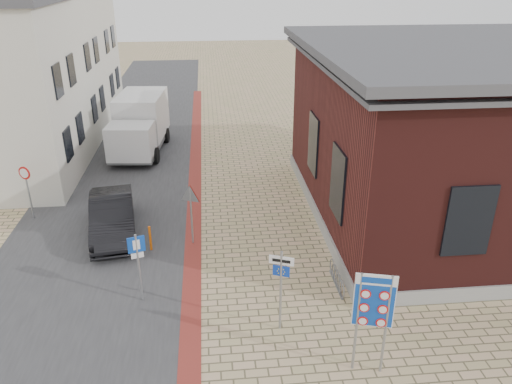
{
  "coord_description": "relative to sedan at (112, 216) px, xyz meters",
  "views": [
    {
      "loc": [
        -1.27,
        -10.89,
        9.42
      ],
      "look_at": [
        0.31,
        4.87,
        2.2
      ],
      "focal_mm": 35.0,
      "sensor_mm": 36.0,
      "label": 1
    }
  ],
  "objects": [
    {
      "name": "speed_sign",
      "position": [
        -3.48,
        1.63,
        0.77
      ],
      "size": [
        0.5,
        0.25,
        2.27
      ],
      "rotation": [
        0.0,
        0.0,
        -0.43
      ],
      "color": "gray",
      "rests_on": "ground"
    },
    {
      "name": "brick_building",
      "position": [
        14.01,
        0.63,
        2.74
      ],
      "size": [
        13.0,
        13.0,
        6.8
      ],
      "color": "gray",
      "rests_on": "ground"
    },
    {
      "name": "sedan",
      "position": [
        0.0,
        0.0,
        0.0
      ],
      "size": [
        2.28,
        4.73,
        1.49
      ],
      "primitive_type": "imported",
      "rotation": [
        0.0,
        0.0,
        0.16
      ],
      "color": "black",
      "rests_on": "ground"
    },
    {
      "name": "box_truck",
      "position": [
        0.06,
        9.4,
        0.82
      ],
      "size": [
        2.89,
        5.98,
        3.02
      ],
      "rotation": [
        0.0,
        0.0,
        -0.1
      ],
      "color": "slate",
      "rests_on": "ground"
    },
    {
      "name": "townhouse_mid",
      "position": [
        -5.98,
        11.63,
        3.82
      ],
      "size": [
        7.4,
        6.4,
        9.1
      ],
      "color": "beige",
      "rests_on": "ground"
    },
    {
      "name": "bollard",
      "position": [
        1.52,
        -1.37,
        -0.26
      ],
      "size": [
        0.11,
        0.11,
        0.97
      ],
      "primitive_type": "cylinder",
      "rotation": [
        0.0,
        0.0,
        0.3
      ],
      "color": "orange",
      "rests_on": "ground"
    },
    {
      "name": "ground",
      "position": [
        5.02,
        -6.37,
        -0.75
      ],
      "size": [
        120.0,
        120.0,
        0.0
      ],
      "primitive_type": "plane",
      "color": "tan",
      "rests_on": "ground"
    },
    {
      "name": "parking_sign",
      "position": [
        1.52,
        -4.37,
        0.81
      ],
      "size": [
        0.5,
        0.19,
        2.31
      ],
      "rotation": [
        0.0,
        0.0,
        0.3
      ],
      "color": "gray",
      "rests_on": "ground"
    },
    {
      "name": "border_sign",
      "position": [
        7.52,
        -7.87,
        1.33
      ],
      "size": [
        0.96,
        0.29,
        2.88
      ],
      "rotation": [
        0.0,
        0.0,
        -0.26
      ],
      "color": "gray",
      "rests_on": "ground"
    },
    {
      "name": "townhouse_far",
      "position": [
        -5.98,
        17.63,
        3.42
      ],
      "size": [
        7.4,
        6.4,
        8.3
      ],
      "color": "beige",
      "rests_on": "ground"
    },
    {
      "name": "yield_sign",
      "position": [
        3.02,
        -1.03,
        1.0
      ],
      "size": [
        0.77,
        0.38,
        2.3
      ],
      "rotation": [
        0.0,
        0.0,
        -0.41
      ],
      "color": "gray",
      "rests_on": "ground"
    },
    {
      "name": "road_strip",
      "position": [
        -0.48,
        8.63,
        -0.74
      ],
      "size": [
        7.0,
        60.0,
        0.02
      ],
      "primitive_type": "cube",
      "color": "#38383A",
      "rests_on": "ground"
    },
    {
      "name": "bike_rack",
      "position": [
        7.67,
        -4.17,
        -0.48
      ],
      "size": [
        0.08,
        1.8,
        0.6
      ],
      "color": "slate",
      "rests_on": "ground"
    },
    {
      "name": "essen_sign",
      "position": [
        5.55,
        -6.07,
        0.94
      ],
      "size": [
        0.65,
        0.29,
        2.53
      ],
      "rotation": [
        0.0,
        0.0,
        -0.38
      ],
      "color": "gray",
      "rests_on": "ground"
    },
    {
      "name": "curb_strip",
      "position": [
        3.02,
        3.63,
        -0.73
      ],
      "size": [
        0.6,
        40.0,
        0.02
      ],
      "primitive_type": "cube",
      "color": "maroon",
      "rests_on": "ground"
    }
  ]
}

